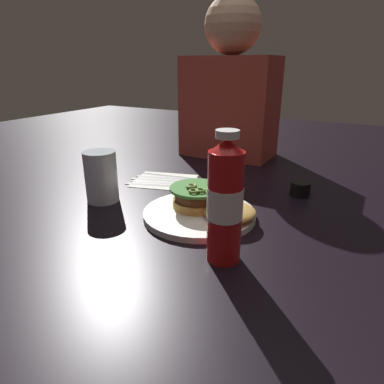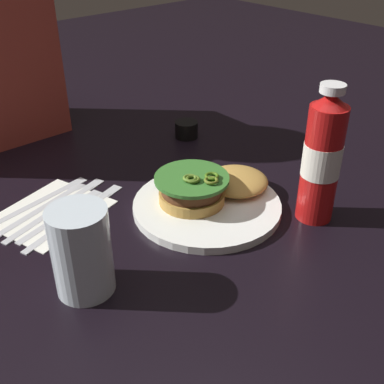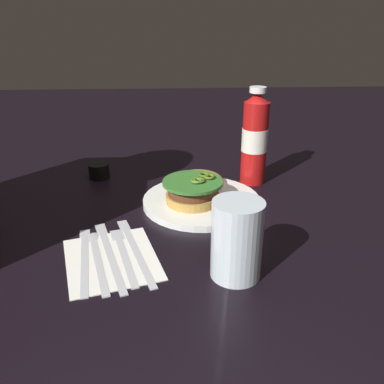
# 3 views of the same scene
# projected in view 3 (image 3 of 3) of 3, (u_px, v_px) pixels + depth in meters

# --- Properties ---
(ground_plane) EXTENTS (3.00, 3.00, 0.00)m
(ground_plane) POSITION_uv_depth(u_px,v_px,m) (224.00, 220.00, 0.76)
(ground_plane) COLOR black
(dinner_plate) EXTENTS (0.24, 0.24, 0.01)m
(dinner_plate) POSITION_uv_depth(u_px,v_px,m) (201.00, 201.00, 0.82)
(dinner_plate) COLOR white
(dinner_plate) RESTS_ON ground_plane
(burger_sandwich) EXTENTS (0.20, 0.13, 0.05)m
(burger_sandwich) POSITION_uv_depth(u_px,v_px,m) (195.00, 187.00, 0.83)
(burger_sandwich) COLOR #B6883E
(burger_sandwich) RESTS_ON dinner_plate
(ketchup_bottle) EXTENTS (0.06, 0.06, 0.22)m
(ketchup_bottle) POSITION_uv_depth(u_px,v_px,m) (255.00, 139.00, 0.89)
(ketchup_bottle) COLOR #B51514
(ketchup_bottle) RESTS_ON ground_plane
(water_glass) EXTENTS (0.08, 0.08, 0.12)m
(water_glass) POSITION_uv_depth(u_px,v_px,m) (237.00, 240.00, 0.58)
(water_glass) COLOR silver
(water_glass) RESTS_ON ground_plane
(condiment_cup) EXTENTS (0.05, 0.05, 0.03)m
(condiment_cup) POSITION_uv_depth(u_px,v_px,m) (99.00, 171.00, 0.95)
(condiment_cup) COLOR black
(condiment_cup) RESTS_ON ground_plane
(napkin) EXTENTS (0.20, 0.18, 0.00)m
(napkin) POSITION_uv_depth(u_px,v_px,m) (112.00, 259.00, 0.64)
(napkin) COLOR white
(napkin) RESTS_ON ground_plane
(steak_knife) EXTENTS (0.22, 0.08, 0.00)m
(steak_knife) POSITION_uv_depth(u_px,v_px,m) (133.00, 244.00, 0.67)
(steak_knife) COLOR silver
(steak_knife) RESTS_ON napkin
(fork_utensil) EXTENTS (0.18, 0.06, 0.00)m
(fork_utensil) POSITION_uv_depth(u_px,v_px,m) (122.00, 249.00, 0.66)
(fork_utensil) COLOR silver
(fork_utensil) RESTS_ON napkin
(butter_knife) EXTENTS (0.22, 0.08, 0.00)m
(butter_knife) POSITION_uv_depth(u_px,v_px,m) (108.00, 248.00, 0.66)
(butter_knife) COLOR silver
(butter_knife) RESTS_ON napkin
(spoon_utensil) EXTENTS (0.19, 0.07, 0.00)m
(spoon_utensil) POSITION_uv_depth(u_px,v_px,m) (96.00, 250.00, 0.65)
(spoon_utensil) COLOR silver
(spoon_utensil) RESTS_ON napkin
(table_knife) EXTENTS (0.20, 0.05, 0.00)m
(table_knife) POSITION_uv_depth(u_px,v_px,m) (84.00, 253.00, 0.64)
(table_knife) COLOR silver
(table_knife) RESTS_ON napkin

